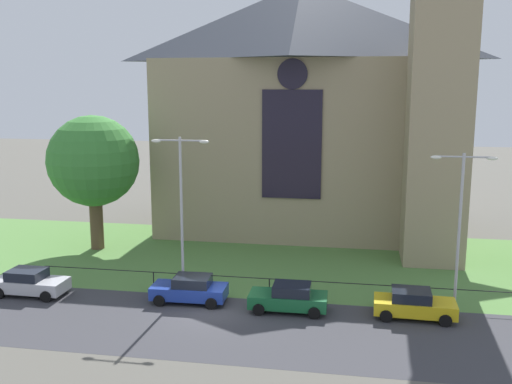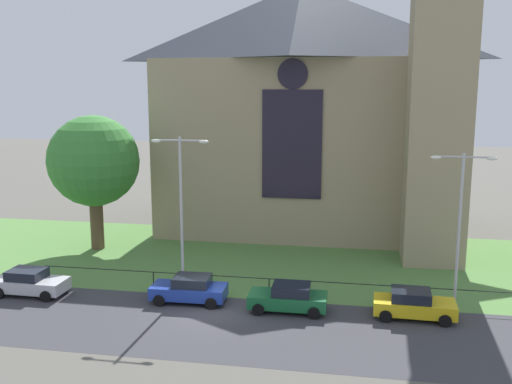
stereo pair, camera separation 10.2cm
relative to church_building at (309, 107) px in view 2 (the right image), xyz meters
The scene contains 12 objects.
ground 14.03m from the church_building, 112.52° to the right, with size 160.00×160.00×0.00m, color #56544C.
road_asphalt 23.50m from the church_building, 99.96° to the right, with size 120.00×8.00×0.01m, color #38383D.
grass_verge 15.36m from the church_building, 108.68° to the right, with size 120.00×20.00×0.01m, color #517F3D.
church_building is the anchor object (origin of this frame).
iron_railing 18.81m from the church_building, 92.71° to the right, with size 27.95×0.07×1.13m.
tree_left_far 17.58m from the church_building, 150.29° to the right, with size 6.64×6.64×9.91m.
streetlamp_near 18.02m from the church_building, 109.70° to the right, with size 3.37×0.26×9.17m.
streetlamp_far 19.55m from the church_building, 60.11° to the right, with size 3.37×0.26×8.57m.
parked_car_silver 25.26m from the church_building, 128.49° to the right, with size 4.23×2.08×1.51m.
parked_car_blue 20.82m from the church_building, 105.89° to the right, with size 4.25×2.11×1.51m.
parked_car_green 20.53m from the church_building, 88.18° to the right, with size 4.22×2.06×1.51m.
parked_car_yellow 21.56m from the church_building, 68.33° to the right, with size 4.25×2.12×1.51m.
Camera 2 is at (7.66, -28.97, 12.10)m, focal length 40.78 mm.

